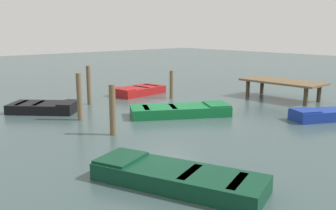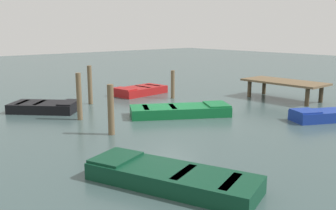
{
  "view_description": "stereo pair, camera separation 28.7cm",
  "coord_description": "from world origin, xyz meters",
  "px_view_note": "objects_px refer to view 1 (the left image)",
  "views": [
    {
      "loc": [
        11.61,
        -10.49,
        3.52
      ],
      "look_at": [
        0.0,
        0.0,
        0.35
      ],
      "focal_mm": 40.28,
      "sensor_mm": 36.0,
      "label": 1
    },
    {
      "loc": [
        11.8,
        -10.27,
        3.52
      ],
      "look_at": [
        0.0,
        0.0,
        0.35
      ],
      "focal_mm": 40.28,
      "sensor_mm": 36.0,
      "label": 2
    }
  ],
  "objects_px": {
    "dock_segment": "(282,83)",
    "mooring_piling_mid_left": "(89,85)",
    "mooring_piling_far_left": "(79,97)",
    "mooring_piling_mid_right": "(113,110)",
    "rowboat_black": "(44,107)",
    "rowboat_green": "(181,110)",
    "rowboat_dark_green": "(176,177)",
    "mooring_piling_near_left": "(171,84)",
    "rowboat_red": "(138,90)"
  },
  "relations": [
    {
      "from": "mooring_piling_near_left",
      "to": "mooring_piling_mid_right",
      "type": "bearing_deg",
      "value": -58.64
    },
    {
      "from": "rowboat_dark_green",
      "to": "rowboat_red",
      "type": "distance_m",
      "value": 12.36
    },
    {
      "from": "mooring_piling_mid_left",
      "to": "dock_segment",
      "type": "bearing_deg",
      "value": 55.98
    },
    {
      "from": "rowboat_dark_green",
      "to": "mooring_piling_far_left",
      "type": "xyz_separation_m",
      "value": [
        -7.14,
        1.54,
        0.71
      ]
    },
    {
      "from": "rowboat_dark_green",
      "to": "mooring_piling_far_left",
      "type": "distance_m",
      "value": 7.33
    },
    {
      "from": "rowboat_red",
      "to": "mooring_piling_near_left",
      "type": "bearing_deg",
      "value": 98.93
    },
    {
      "from": "mooring_piling_far_left",
      "to": "rowboat_dark_green",
      "type": "bearing_deg",
      "value": -12.14
    },
    {
      "from": "rowboat_green",
      "to": "rowboat_black",
      "type": "xyz_separation_m",
      "value": [
        -4.41,
        -3.92,
        0.0
      ]
    },
    {
      "from": "mooring_piling_far_left",
      "to": "mooring_piling_mid_right",
      "type": "bearing_deg",
      "value": -4.94
    },
    {
      "from": "rowboat_red",
      "to": "mooring_piling_far_left",
      "type": "height_order",
      "value": "mooring_piling_far_left"
    },
    {
      "from": "rowboat_red",
      "to": "rowboat_black",
      "type": "bearing_deg",
      "value": 1.9
    },
    {
      "from": "rowboat_black",
      "to": "mooring_piling_near_left",
      "type": "xyz_separation_m",
      "value": [
        1.24,
        6.3,
        0.5
      ]
    },
    {
      "from": "rowboat_black",
      "to": "mooring_piling_mid_left",
      "type": "xyz_separation_m",
      "value": [
        -0.21,
        2.34,
        0.7
      ]
    },
    {
      "from": "rowboat_dark_green",
      "to": "mooring_piling_mid_left",
      "type": "height_order",
      "value": "mooring_piling_mid_left"
    },
    {
      "from": "dock_segment",
      "to": "rowboat_red",
      "type": "height_order",
      "value": "dock_segment"
    },
    {
      "from": "rowboat_red",
      "to": "mooring_piling_mid_left",
      "type": "xyz_separation_m",
      "value": [
        0.63,
        -3.39,
        0.7
      ]
    },
    {
      "from": "dock_segment",
      "to": "rowboat_green",
      "type": "distance_m",
      "value": 6.48
    },
    {
      "from": "mooring_piling_near_left",
      "to": "mooring_piling_mid_right",
      "type": "relative_size",
      "value": 0.84
    },
    {
      "from": "rowboat_dark_green",
      "to": "dock_segment",
      "type": "bearing_deg",
      "value": -89.79
    },
    {
      "from": "dock_segment",
      "to": "mooring_piling_far_left",
      "type": "distance_m",
      "value": 10.3
    },
    {
      "from": "dock_segment",
      "to": "rowboat_green",
      "type": "bearing_deg",
      "value": -97.23
    },
    {
      "from": "dock_segment",
      "to": "mooring_piling_near_left",
      "type": "xyz_separation_m",
      "value": [
        -3.94,
        -4.03,
        -0.11
      ]
    },
    {
      "from": "mooring_piling_near_left",
      "to": "mooring_piling_mid_left",
      "type": "bearing_deg",
      "value": -110.09
    },
    {
      "from": "dock_segment",
      "to": "mooring_piling_mid_right",
      "type": "bearing_deg",
      "value": -91.61
    },
    {
      "from": "rowboat_red",
      "to": "mooring_piling_mid_right",
      "type": "height_order",
      "value": "mooring_piling_mid_right"
    },
    {
      "from": "mooring_piling_mid_right",
      "to": "rowboat_green",
      "type": "bearing_deg",
      "value": 98.41
    },
    {
      "from": "rowboat_green",
      "to": "mooring_piling_mid_left",
      "type": "relative_size",
      "value": 2.28
    },
    {
      "from": "rowboat_black",
      "to": "rowboat_red",
      "type": "xyz_separation_m",
      "value": [
        -0.84,
        5.73,
        -0.0
      ]
    },
    {
      "from": "mooring_piling_near_left",
      "to": "rowboat_green",
      "type": "bearing_deg",
      "value": -36.93
    },
    {
      "from": "rowboat_dark_green",
      "to": "rowboat_black",
      "type": "bearing_deg",
      "value": -26.99
    },
    {
      "from": "dock_segment",
      "to": "rowboat_red",
      "type": "xyz_separation_m",
      "value": [
        -6.03,
        -4.6,
        -0.61
      ]
    },
    {
      "from": "mooring_piling_far_left",
      "to": "mooring_piling_mid_right",
      "type": "relative_size",
      "value": 1.08
    },
    {
      "from": "rowboat_black",
      "to": "mooring_piling_mid_right",
      "type": "bearing_deg",
      "value": -41.04
    },
    {
      "from": "rowboat_black",
      "to": "mooring_piling_mid_right",
      "type": "relative_size",
      "value": 1.76
    },
    {
      "from": "rowboat_black",
      "to": "rowboat_red",
      "type": "height_order",
      "value": "same"
    },
    {
      "from": "rowboat_green",
      "to": "mooring_piling_mid_right",
      "type": "xyz_separation_m",
      "value": [
        0.55,
        -3.72,
        0.64
      ]
    },
    {
      "from": "dock_segment",
      "to": "rowboat_green",
      "type": "xyz_separation_m",
      "value": [
        -0.78,
        -6.41,
        -0.61
      ]
    },
    {
      "from": "mooring_piling_near_left",
      "to": "rowboat_red",
      "type": "bearing_deg",
      "value": -164.62
    },
    {
      "from": "dock_segment",
      "to": "rowboat_red",
      "type": "distance_m",
      "value": 7.6
    },
    {
      "from": "rowboat_black",
      "to": "mooring_piling_mid_right",
      "type": "distance_m",
      "value": 5.0
    },
    {
      "from": "rowboat_green",
      "to": "mooring_piling_near_left",
      "type": "distance_m",
      "value": 3.99
    },
    {
      "from": "rowboat_green",
      "to": "rowboat_dark_green",
      "type": "height_order",
      "value": "same"
    },
    {
      "from": "rowboat_green",
      "to": "rowboat_dark_green",
      "type": "distance_m",
      "value": 7.13
    },
    {
      "from": "rowboat_green",
      "to": "mooring_piling_mid_right",
      "type": "relative_size",
      "value": 2.43
    },
    {
      "from": "mooring_piling_near_left",
      "to": "mooring_piling_mid_right",
      "type": "height_order",
      "value": "mooring_piling_mid_right"
    },
    {
      "from": "rowboat_green",
      "to": "mooring_piling_far_left",
      "type": "relative_size",
      "value": 2.25
    },
    {
      "from": "rowboat_green",
      "to": "mooring_piling_near_left",
      "type": "height_order",
      "value": "mooring_piling_near_left"
    },
    {
      "from": "rowboat_black",
      "to": "mooring_piling_mid_right",
      "type": "height_order",
      "value": "mooring_piling_mid_right"
    },
    {
      "from": "dock_segment",
      "to": "mooring_piling_mid_left",
      "type": "xyz_separation_m",
      "value": [
        -5.39,
        -7.99,
        0.09
      ]
    },
    {
      "from": "mooring_piling_mid_left",
      "to": "mooring_piling_far_left",
      "type": "relative_size",
      "value": 0.99
    }
  ]
}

